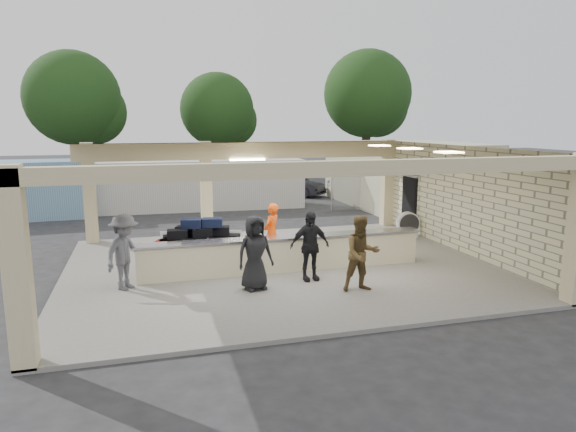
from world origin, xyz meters
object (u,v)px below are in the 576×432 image
object	(u,v)px
baggage_handler	(272,233)
car_white_a	(376,182)
car_white_b	(430,180)
drum_fan	(408,224)
car_dark	(292,185)
passenger_b	(310,246)
baggage_counter	(284,254)
container_white	(191,185)
passenger_c	(125,252)
passenger_a	(362,254)
luggage_cart	(198,241)
passenger_d	(255,253)

from	to	relation	value
baggage_handler	car_white_a	distance (m)	16.01
car_white_b	drum_fan	bearing A→B (deg)	155.86
car_white_b	car_dark	distance (m)	8.85
passenger_b	car_dark	xyz separation A→B (m)	(4.24, 16.12, -0.39)
baggage_counter	drum_fan	size ratio (longest dim) A/B	8.94
container_white	passenger_b	bearing A→B (deg)	-79.63
car_white_b	container_white	size ratio (longest dim) A/B	0.41
passenger_c	car_white_a	world-z (taller)	passenger_c
passenger_a	car_dark	xyz separation A→B (m)	(3.28, 17.29, -0.41)
luggage_cart	passenger_c	xyz separation A→B (m)	(-1.96, -1.53, 0.18)
luggage_cart	car_white_a	xyz separation A→B (m)	(11.67, 12.75, -0.08)
passenger_b	luggage_cart	bearing A→B (deg)	138.86
baggage_handler	passenger_a	size ratio (longest dim) A/B	0.95
drum_fan	passenger_c	size ratio (longest dim) A/B	0.48
passenger_c	car_dark	distance (m)	17.95
car_white_b	car_dark	xyz separation A→B (m)	(-8.84, 0.36, -0.08)
baggage_counter	passenger_b	bearing A→B (deg)	-68.01
car_white_a	baggage_counter	bearing A→B (deg)	128.83
passenger_a	car_white_b	world-z (taller)	passenger_a
luggage_cart	passenger_a	xyz separation A→B (m)	(3.65, -3.24, 0.17)
luggage_cart	drum_fan	xyz separation A→B (m)	(7.77, 1.92, -0.28)
passenger_a	container_white	size ratio (longest dim) A/B	0.17
baggage_handler	car_dark	world-z (taller)	baggage_handler
luggage_cart	passenger_c	bearing A→B (deg)	-130.82
passenger_a	container_white	world-z (taller)	container_white
car_white_a	car_white_b	world-z (taller)	car_white_a
baggage_counter	car_white_b	world-z (taller)	car_white_b
passenger_c	car_dark	xyz separation A→B (m)	(8.89, 15.59, -0.42)
luggage_cart	passenger_c	world-z (taller)	passenger_c
passenger_d	car_white_b	world-z (taller)	passenger_d
baggage_handler	baggage_counter	bearing A→B (deg)	51.00
passenger_c	car_dark	world-z (taller)	passenger_c
drum_fan	baggage_handler	distance (m)	5.99
luggage_cart	passenger_a	world-z (taller)	passenger_a
passenger_a	container_white	distance (m)	14.46
drum_fan	car_white_a	bearing A→B (deg)	76.98
passenger_c	car_white_b	world-z (taller)	passenger_c
baggage_handler	passenger_c	distance (m)	4.34
passenger_b	passenger_c	bearing A→B (deg)	169.86
passenger_c	drum_fan	bearing A→B (deg)	-30.98
drum_fan	passenger_a	xyz separation A→B (m)	(-4.12, -5.15, 0.45)
luggage_cart	baggage_handler	distance (m)	2.15
passenger_d	car_dark	world-z (taller)	passenger_d
baggage_handler	passenger_d	distance (m)	2.51
passenger_b	passenger_a	bearing A→B (deg)	-54.25
baggage_counter	car_white_b	xyz separation A→B (m)	(13.50, 14.73, 0.13)
passenger_c	car_dark	size ratio (longest dim) A/B	0.50
car_white_b	car_dark	bearing A→B (deg)	97.71
passenger_d	car_dark	xyz separation A→B (m)	(5.78, 16.47, -0.40)
baggage_counter	baggage_handler	world-z (taller)	baggage_handler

